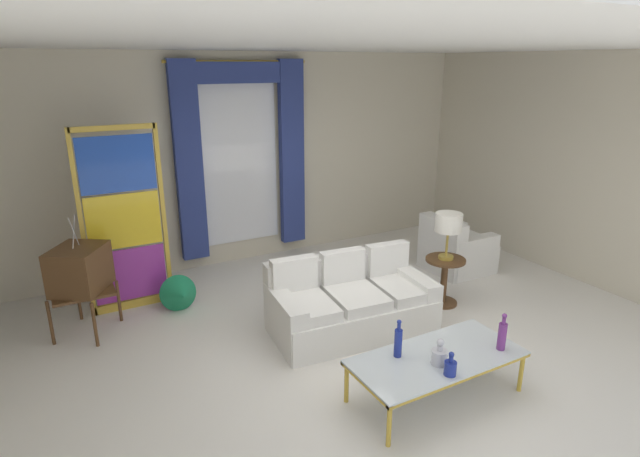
{
  "coord_description": "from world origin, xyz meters",
  "views": [
    {
      "loc": [
        -2.62,
        -3.93,
        2.85
      ],
      "look_at": [
        0.04,
        0.9,
        1.05
      ],
      "focal_mm": 28.63,
      "sensor_mm": 36.0,
      "label": 1
    }
  ],
  "objects_px": {
    "armchair_white": "(455,251)",
    "round_side_table": "(444,277)",
    "couch_white_long": "(349,302)",
    "vintage_tv": "(80,271)",
    "peacock_figurine": "(180,295)",
    "coffee_table": "(437,359)",
    "bottle_crystal_tall": "(502,335)",
    "bottle_amber_squat": "(450,367)",
    "bottle_ruby_flask": "(439,355)",
    "bottle_blue_decanter": "(398,341)",
    "table_lamp_brass": "(449,225)",
    "stained_glass_divider": "(124,224)"
  },
  "relations": [
    {
      "from": "bottle_amber_squat",
      "to": "bottle_ruby_flask",
      "type": "height_order",
      "value": "bottle_ruby_flask"
    },
    {
      "from": "bottle_crystal_tall",
      "to": "couch_white_long",
      "type": "bearing_deg",
      "value": 109.73
    },
    {
      "from": "round_side_table",
      "to": "vintage_tv",
      "type": "bearing_deg",
      "value": 161.0
    },
    {
      "from": "coffee_table",
      "to": "armchair_white",
      "type": "height_order",
      "value": "armchair_white"
    },
    {
      "from": "couch_white_long",
      "to": "vintage_tv",
      "type": "bearing_deg",
      "value": 153.47
    },
    {
      "from": "peacock_figurine",
      "to": "round_side_table",
      "type": "distance_m",
      "value": 3.19
    },
    {
      "from": "bottle_ruby_flask",
      "to": "table_lamp_brass",
      "type": "distance_m",
      "value": 2.11
    },
    {
      "from": "couch_white_long",
      "to": "table_lamp_brass",
      "type": "relative_size",
      "value": 3.21
    },
    {
      "from": "round_side_table",
      "to": "bottle_ruby_flask",
      "type": "bearing_deg",
      "value": -133.27
    },
    {
      "from": "bottle_crystal_tall",
      "to": "round_side_table",
      "type": "bearing_deg",
      "value": 64.38
    },
    {
      "from": "bottle_crystal_tall",
      "to": "vintage_tv",
      "type": "xyz_separation_m",
      "value": [
        -3.17,
        2.92,
        0.17
      ]
    },
    {
      "from": "coffee_table",
      "to": "stained_glass_divider",
      "type": "height_order",
      "value": "stained_glass_divider"
    },
    {
      "from": "armchair_white",
      "to": "bottle_ruby_flask",
      "type": "bearing_deg",
      "value": -135.45
    },
    {
      "from": "round_side_table",
      "to": "stained_glass_divider",
      "type": "bearing_deg",
      "value": 152.59
    },
    {
      "from": "coffee_table",
      "to": "vintage_tv",
      "type": "xyz_separation_m",
      "value": [
        -2.59,
        2.73,
        0.35
      ]
    },
    {
      "from": "vintage_tv",
      "to": "couch_white_long",
      "type": "bearing_deg",
      "value": -26.53
    },
    {
      "from": "vintage_tv",
      "to": "peacock_figurine",
      "type": "bearing_deg",
      "value": -0.94
    },
    {
      "from": "coffee_table",
      "to": "table_lamp_brass",
      "type": "distance_m",
      "value": 2.02
    },
    {
      "from": "bottle_crystal_tall",
      "to": "table_lamp_brass",
      "type": "distance_m",
      "value": 1.8
    },
    {
      "from": "bottle_blue_decanter",
      "to": "peacock_figurine",
      "type": "height_order",
      "value": "bottle_blue_decanter"
    },
    {
      "from": "bottle_crystal_tall",
      "to": "bottle_amber_squat",
      "type": "relative_size",
      "value": 1.66
    },
    {
      "from": "couch_white_long",
      "to": "bottle_ruby_flask",
      "type": "height_order",
      "value": "couch_white_long"
    },
    {
      "from": "bottle_blue_decanter",
      "to": "armchair_white",
      "type": "height_order",
      "value": "armchair_white"
    },
    {
      "from": "bottle_ruby_flask",
      "to": "table_lamp_brass",
      "type": "relative_size",
      "value": 0.42
    },
    {
      "from": "bottle_amber_squat",
      "to": "bottle_ruby_flask",
      "type": "bearing_deg",
      "value": 80.2
    },
    {
      "from": "vintage_tv",
      "to": "bottle_blue_decanter",
      "type": "bearing_deg",
      "value": -48.25
    },
    {
      "from": "peacock_figurine",
      "to": "round_side_table",
      "type": "relative_size",
      "value": 1.01
    },
    {
      "from": "coffee_table",
      "to": "armchair_white",
      "type": "relative_size",
      "value": 1.85
    },
    {
      "from": "bottle_amber_squat",
      "to": "peacock_figurine",
      "type": "xyz_separation_m",
      "value": [
        -1.47,
        2.98,
        -0.26
      ]
    },
    {
      "from": "vintage_tv",
      "to": "armchair_white",
      "type": "distance_m",
      "value": 4.85
    },
    {
      "from": "coffee_table",
      "to": "bottle_amber_squat",
      "type": "xyz_separation_m",
      "value": [
        -0.1,
        -0.27,
        0.1
      ]
    },
    {
      "from": "couch_white_long",
      "to": "bottle_crystal_tall",
      "type": "height_order",
      "value": "couch_white_long"
    },
    {
      "from": "coffee_table",
      "to": "bottle_crystal_tall",
      "type": "bearing_deg",
      "value": -17.78
    },
    {
      "from": "bottle_amber_squat",
      "to": "round_side_table",
      "type": "relative_size",
      "value": 0.36
    },
    {
      "from": "stained_glass_divider",
      "to": "peacock_figurine",
      "type": "relative_size",
      "value": 3.67
    },
    {
      "from": "vintage_tv",
      "to": "table_lamp_brass",
      "type": "bearing_deg",
      "value": -19.0
    },
    {
      "from": "bottle_amber_squat",
      "to": "bottle_ruby_flask",
      "type": "xyz_separation_m",
      "value": [
        0.03,
        0.17,
        0.01
      ]
    },
    {
      "from": "couch_white_long",
      "to": "bottle_amber_squat",
      "type": "distance_m",
      "value": 1.72
    },
    {
      "from": "stained_glass_divider",
      "to": "round_side_table",
      "type": "distance_m",
      "value": 3.86
    },
    {
      "from": "couch_white_long",
      "to": "armchair_white",
      "type": "relative_size",
      "value": 2.2
    },
    {
      "from": "vintage_tv",
      "to": "peacock_figurine",
      "type": "distance_m",
      "value": 1.14
    },
    {
      "from": "bottle_ruby_flask",
      "to": "armchair_white",
      "type": "height_order",
      "value": "armchair_white"
    },
    {
      "from": "vintage_tv",
      "to": "table_lamp_brass",
      "type": "distance_m",
      "value": 4.16
    },
    {
      "from": "couch_white_long",
      "to": "bottle_ruby_flask",
      "type": "bearing_deg",
      "value": -92.26
    },
    {
      "from": "armchair_white",
      "to": "table_lamp_brass",
      "type": "distance_m",
      "value": 1.37
    },
    {
      "from": "bottle_ruby_flask",
      "to": "armchair_white",
      "type": "xyz_separation_m",
      "value": [
        2.27,
        2.24,
        -0.2
      ]
    },
    {
      "from": "armchair_white",
      "to": "peacock_figurine",
      "type": "bearing_deg",
      "value": 171.3
    },
    {
      "from": "bottle_amber_squat",
      "to": "peacock_figurine",
      "type": "distance_m",
      "value": 3.33
    },
    {
      "from": "table_lamp_brass",
      "to": "bottle_ruby_flask",
      "type": "bearing_deg",
      "value": -133.27
    },
    {
      "from": "armchair_white",
      "to": "round_side_table",
      "type": "height_order",
      "value": "armchair_white"
    }
  ]
}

